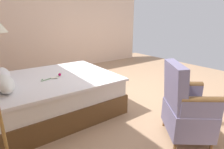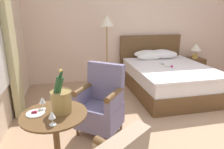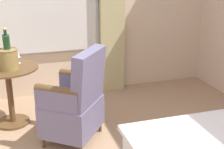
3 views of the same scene
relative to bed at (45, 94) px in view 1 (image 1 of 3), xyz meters
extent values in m
plane|color=tan|center=(-0.24, -1.62, -0.35)|extent=(7.30, 7.30, 0.00)
cube|color=beige|center=(2.72, -1.62, 1.23)|extent=(0.12, 5.52, 3.17)
cube|color=brown|center=(0.00, -0.09, -0.19)|extent=(1.58, 2.07, 0.33)
cube|color=white|center=(0.00, -0.09, 0.11)|extent=(1.53, 2.01, 0.26)
cube|color=white|center=(0.00, -0.15, 0.25)|extent=(1.61, 1.95, 0.04)
ellipsoid|color=white|center=(-0.19, 0.54, 0.36)|extent=(0.67, 0.24, 0.21)
ellipsoid|color=white|center=(0.19, 0.54, 0.38)|extent=(0.67, 0.26, 0.20)
cylinder|color=#2D6628|center=(-0.10, -0.10, 0.29)|extent=(0.13, 0.34, 0.01)
sphere|color=#B20F4C|center=(-0.04, -0.26, 0.30)|extent=(0.05, 0.05, 0.05)
ellipsoid|color=#33702D|center=(-0.10, 0.04, 0.29)|extent=(0.05, 0.05, 0.01)
cube|color=white|center=(-0.10, -0.16, 0.29)|extent=(0.11, 0.13, 0.00)
cylinder|color=#A2763A|center=(-1.25, 0.67, 0.38)|extent=(0.03, 0.03, 1.41)
cylinder|color=brown|center=(-2.09, -1.34, -0.30)|extent=(0.04, 0.04, 0.11)
cylinder|color=brown|center=(-1.68, -1.66, -0.30)|extent=(0.04, 0.04, 0.11)
cylinder|color=brown|center=(-1.82, -1.00, -0.30)|extent=(0.04, 0.04, 0.11)
cylinder|color=brown|center=(-1.41, -1.31, -0.30)|extent=(0.04, 0.04, 0.11)
cube|color=slate|center=(-1.75, -1.33, -0.07)|extent=(0.79, 0.77, 0.35)
cube|color=slate|center=(-1.62, -1.16, 0.39)|extent=(0.55, 0.48, 0.58)
cube|color=slate|center=(-1.96, -1.19, 0.21)|extent=(0.36, 0.43, 0.21)
cylinder|color=brown|center=(-1.96, -1.19, 0.32)|extent=(0.36, 0.43, 0.09)
cube|color=slate|center=(-1.56, -1.50, 0.21)|extent=(0.36, 0.43, 0.21)
cylinder|color=brown|center=(-1.56, -1.50, 0.32)|extent=(0.36, 0.43, 0.09)
camera|label=1|loc=(-2.81, 0.66, 1.17)|focal=28.00mm
camera|label=2|loc=(-2.14, -3.95, 1.39)|focal=32.00mm
camera|label=3|loc=(1.27, -1.82, 1.46)|focal=50.00mm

